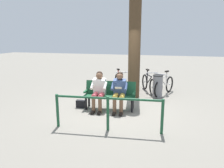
# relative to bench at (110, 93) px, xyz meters

# --- Properties ---
(ground_plane) EXTENTS (40.00, 40.00, 0.00)m
(ground_plane) POSITION_rel_bench_xyz_m (-0.23, 0.01, -0.51)
(ground_plane) COLOR slate
(bench) EXTENTS (1.63, 0.61, 0.87)m
(bench) POSITION_rel_bench_xyz_m (0.00, 0.00, 0.00)
(bench) COLOR #194C2D
(bench) RESTS_ON ground
(person_reading) EXTENTS (0.51, 0.79, 1.20)m
(person_reading) POSITION_rel_bench_xyz_m (-0.33, 0.14, 0.16)
(person_reading) COLOR #334772
(person_reading) RESTS_ON ground
(person_companion) EXTENTS (0.51, 0.79, 1.20)m
(person_companion) POSITION_rel_bench_xyz_m (0.31, 0.19, 0.16)
(person_companion) COLOR white
(person_companion) RESTS_ON ground
(handbag) EXTENTS (0.30, 0.15, 0.24)m
(handbag) POSITION_rel_bench_xyz_m (0.94, 0.16, -0.39)
(handbag) COLOR black
(handbag) RESTS_ON ground
(tree_trunk) EXTENTS (0.44, 0.44, 3.91)m
(tree_trunk) POSITION_rel_bench_xyz_m (-0.51, -1.51, 1.45)
(tree_trunk) COLOR #4C3823
(tree_trunk) RESTS_ON ground
(litter_bin) EXTENTS (0.38, 0.38, 0.85)m
(litter_bin) POSITION_rel_bench_xyz_m (-1.39, -1.70, -0.08)
(litter_bin) COLOR slate
(litter_bin) RESTS_ON ground
(bicycle_purple) EXTENTS (0.74, 1.57, 0.94)m
(bicycle_purple) POSITION_rel_bench_xyz_m (-1.63, -2.11, -0.15)
(bicycle_purple) COLOR black
(bicycle_purple) RESTS_ON ground
(bicycle_blue) EXTENTS (0.74, 1.57, 0.94)m
(bicycle_blue) POSITION_rel_bench_xyz_m (-0.99, -2.34, -0.15)
(bicycle_blue) COLOR black
(bicycle_blue) RESTS_ON ground
(bicycle_red) EXTENTS (0.48, 1.68, 0.94)m
(bicycle_red) POSITION_rel_bench_xyz_m (-0.36, -2.33, -0.15)
(bicycle_red) COLOR black
(bicycle_red) RESTS_ON ground
(bicycle_green) EXTENTS (0.76, 1.56, 0.94)m
(bicycle_green) POSITION_rel_bench_xyz_m (0.20, -2.13, -0.15)
(bicycle_green) COLOR black
(bicycle_green) RESTS_ON ground
(railing_fence) EXTENTS (2.64, 0.31, 0.85)m
(railing_fence) POSITION_rel_bench_xyz_m (-0.38, 1.57, 0.07)
(railing_fence) COLOR #194C2D
(railing_fence) RESTS_ON ground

